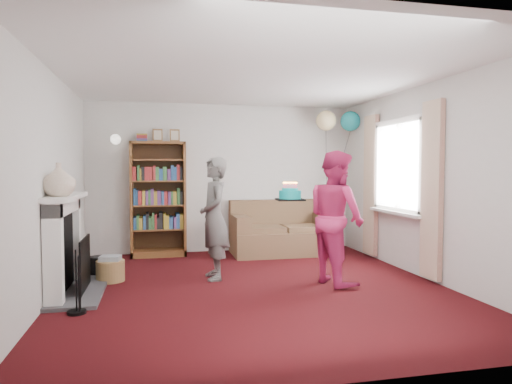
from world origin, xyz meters
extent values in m
plane|color=black|center=(0.00, 0.00, 0.00)|extent=(5.00, 5.00, 0.00)
cube|color=silver|center=(0.00, 2.51, 1.25)|extent=(4.50, 0.02, 2.50)
cube|color=silver|center=(-2.26, 0.00, 1.25)|extent=(0.02, 5.00, 2.50)
cube|color=silver|center=(2.26, 0.00, 1.25)|extent=(0.02, 5.00, 2.50)
cube|color=white|center=(0.00, 0.00, 2.50)|extent=(4.50, 5.00, 0.01)
cube|color=#3F3F42|center=(-2.00, 0.20, 0.02)|extent=(0.55, 1.40, 0.04)
cube|color=white|center=(-2.15, -0.35, 0.53)|extent=(0.18, 0.14, 1.06)
cube|color=white|center=(-2.15, 0.75, 0.53)|extent=(0.18, 0.14, 1.06)
cube|color=white|center=(-2.15, 0.20, 1.00)|extent=(0.18, 1.24, 0.16)
cube|color=white|center=(-2.12, 0.20, 1.10)|extent=(0.28, 1.35, 0.05)
cube|color=black|center=(-2.17, 0.20, 0.48)|extent=(0.10, 0.80, 0.86)
cube|color=black|center=(-1.93, 0.20, 0.33)|extent=(0.02, 0.70, 0.60)
cylinder|color=black|center=(-1.90, -0.58, 0.32)|extent=(0.18, 0.18, 0.64)
cylinder|color=black|center=(-1.87, 1.00, 0.13)|extent=(0.26, 0.26, 0.26)
cube|color=white|center=(2.21, 0.60, 2.08)|extent=(0.08, 1.30, 0.08)
cube|color=white|center=(2.21, 0.60, 0.82)|extent=(0.08, 1.30, 0.08)
cube|color=white|center=(2.24, 0.60, 1.45)|extent=(0.01, 1.15, 1.20)
cube|color=white|center=(2.18, 0.60, 0.79)|extent=(0.14, 1.32, 0.04)
cube|color=beige|center=(2.20, -0.22, 1.15)|extent=(0.07, 0.38, 2.20)
cube|color=beige|center=(2.20, 1.42, 1.15)|extent=(0.07, 0.38, 2.20)
cylinder|color=gold|center=(-1.75, 2.45, 1.90)|extent=(0.04, 0.12, 0.04)
sphere|color=white|center=(-1.75, 2.36, 1.88)|extent=(0.16, 0.16, 0.16)
cube|color=#472B14|center=(-1.09, 2.46, 0.92)|extent=(0.87, 0.04, 1.84)
cube|color=brown|center=(-1.51, 2.27, 0.92)|extent=(0.04, 0.42, 1.84)
cube|color=brown|center=(-0.68, 2.27, 0.92)|extent=(0.04, 0.42, 1.84)
cube|color=brown|center=(-1.09, 2.27, 1.82)|extent=(0.87, 0.42, 0.04)
cube|color=brown|center=(-1.09, 2.27, 0.05)|extent=(0.87, 0.42, 0.10)
cube|color=brown|center=(-1.09, 2.27, 0.44)|extent=(0.79, 0.38, 0.03)
cube|color=brown|center=(-1.09, 2.27, 0.82)|extent=(0.79, 0.38, 0.02)
cube|color=brown|center=(-1.09, 2.27, 1.21)|extent=(0.79, 0.38, 0.02)
cube|color=brown|center=(-1.09, 2.27, 1.55)|extent=(0.79, 0.38, 0.02)
cube|color=maroon|center=(-1.34, 2.25, 1.90)|extent=(0.16, 0.22, 0.12)
cube|color=brown|center=(-1.09, 2.32, 1.95)|extent=(0.16, 0.02, 0.20)
cube|color=brown|center=(-0.82, 2.32, 1.95)|extent=(0.16, 0.02, 0.20)
cube|color=brown|center=(0.91, 2.00, 0.19)|extent=(1.65, 0.88, 0.39)
cube|color=brown|center=(0.91, 2.32, 0.54)|extent=(1.65, 0.24, 0.68)
cube|color=brown|center=(0.20, 2.00, 0.39)|extent=(0.24, 0.83, 0.54)
cube|color=brown|center=(1.61, 2.00, 0.39)|extent=(0.24, 0.83, 0.54)
cube|color=brown|center=(0.54, 1.92, 0.42)|extent=(0.70, 0.58, 0.12)
cube|color=brown|center=(1.28, 1.92, 0.42)|extent=(0.70, 0.58, 0.12)
cylinder|color=#A77E4E|center=(-1.70, 0.69, 0.13)|extent=(0.35, 0.35, 0.26)
cube|color=beige|center=(-1.70, 0.69, 0.29)|extent=(0.24, 0.19, 0.06)
imported|color=black|center=(-0.40, 0.54, 0.78)|extent=(0.41, 0.59, 1.56)
imported|color=#C0265D|center=(1.03, 0.00, 0.82)|extent=(0.78, 0.91, 1.63)
cube|color=black|center=(0.46, 0.08, 1.04)|extent=(0.32, 0.32, 0.02)
cylinder|color=#0EA2A3|center=(0.46, 0.08, 1.10)|extent=(0.27, 0.27, 0.10)
cylinder|color=#0EA2A3|center=(0.46, 0.08, 1.16)|extent=(0.20, 0.20, 0.04)
cylinder|color=pink|center=(0.54, 0.08, 1.19)|extent=(0.01, 0.01, 0.09)
sphere|color=orange|center=(0.54, 0.08, 1.24)|extent=(0.02, 0.02, 0.02)
cylinder|color=pink|center=(0.54, 0.11, 1.19)|extent=(0.01, 0.01, 0.09)
sphere|color=orange|center=(0.54, 0.11, 1.24)|extent=(0.02, 0.02, 0.02)
cylinder|color=pink|center=(0.53, 0.13, 1.19)|extent=(0.01, 0.01, 0.09)
sphere|color=orange|center=(0.53, 0.13, 1.24)|extent=(0.02, 0.02, 0.02)
cylinder|color=pink|center=(0.50, 0.15, 1.19)|extent=(0.01, 0.01, 0.09)
sphere|color=orange|center=(0.50, 0.15, 1.24)|extent=(0.02, 0.02, 0.02)
cylinder|color=pink|center=(0.48, 0.16, 1.19)|extent=(0.01, 0.01, 0.09)
sphere|color=orange|center=(0.48, 0.16, 1.24)|extent=(0.02, 0.02, 0.02)
cylinder|color=pink|center=(0.45, 0.16, 1.19)|extent=(0.01, 0.01, 0.09)
sphere|color=orange|center=(0.45, 0.16, 1.24)|extent=(0.02, 0.02, 0.02)
cylinder|color=pink|center=(0.42, 0.15, 1.19)|extent=(0.01, 0.01, 0.09)
sphere|color=orange|center=(0.42, 0.15, 1.24)|extent=(0.02, 0.02, 0.02)
cylinder|color=pink|center=(0.40, 0.13, 1.19)|extent=(0.01, 0.01, 0.09)
sphere|color=orange|center=(0.40, 0.13, 1.24)|extent=(0.02, 0.02, 0.02)
cylinder|color=pink|center=(0.39, 0.11, 1.19)|extent=(0.01, 0.01, 0.09)
sphere|color=orange|center=(0.39, 0.11, 1.24)|extent=(0.02, 0.02, 0.02)
cylinder|color=pink|center=(0.38, 0.08, 1.19)|extent=(0.01, 0.01, 0.09)
sphere|color=orange|center=(0.38, 0.08, 1.24)|extent=(0.02, 0.02, 0.02)
cylinder|color=pink|center=(0.39, 0.05, 1.19)|extent=(0.01, 0.01, 0.09)
sphere|color=orange|center=(0.39, 0.05, 1.24)|extent=(0.02, 0.02, 0.02)
cylinder|color=pink|center=(0.40, 0.03, 1.19)|extent=(0.01, 0.01, 0.09)
sphere|color=orange|center=(0.40, 0.03, 1.24)|extent=(0.02, 0.02, 0.02)
cylinder|color=pink|center=(0.42, 0.01, 1.19)|extent=(0.01, 0.01, 0.09)
sphere|color=orange|center=(0.42, 0.01, 1.24)|extent=(0.02, 0.02, 0.02)
cylinder|color=pink|center=(0.45, 0.00, 1.19)|extent=(0.01, 0.01, 0.09)
sphere|color=orange|center=(0.45, 0.00, 1.24)|extent=(0.02, 0.02, 0.02)
cylinder|color=pink|center=(0.48, 0.00, 1.19)|extent=(0.01, 0.01, 0.09)
sphere|color=orange|center=(0.48, 0.00, 1.24)|extent=(0.02, 0.02, 0.02)
cylinder|color=pink|center=(0.50, 0.01, 1.19)|extent=(0.01, 0.01, 0.09)
sphere|color=orange|center=(0.50, 0.01, 1.24)|extent=(0.02, 0.02, 0.02)
cylinder|color=pink|center=(0.53, 0.03, 1.19)|extent=(0.01, 0.01, 0.09)
sphere|color=orange|center=(0.53, 0.03, 1.24)|extent=(0.02, 0.02, 0.02)
cylinder|color=pink|center=(0.54, 0.05, 1.19)|extent=(0.01, 0.01, 0.09)
sphere|color=orange|center=(0.54, 0.05, 1.24)|extent=(0.02, 0.02, 0.02)
sphere|color=#3F3F3F|center=(1.61, 1.80, 0.67)|extent=(0.02, 0.02, 0.02)
sphere|color=teal|center=(2.12, 2.04, 2.22)|extent=(0.34, 0.34, 0.34)
sphere|color=#F6DD96|center=(1.68, 2.04, 2.22)|extent=(0.34, 0.34, 0.34)
imported|color=beige|center=(-2.12, -0.15, 1.30)|extent=(0.43, 0.43, 0.35)
camera|label=1|loc=(-1.13, -5.24, 1.42)|focal=32.00mm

